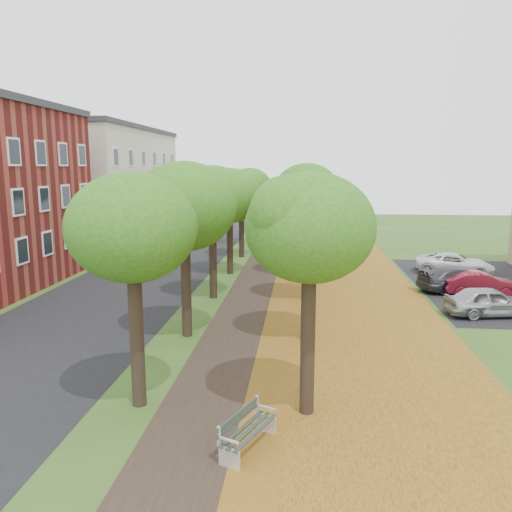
% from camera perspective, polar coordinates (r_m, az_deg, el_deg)
% --- Properties ---
extents(ground, '(120.00, 120.00, 0.00)m').
position_cam_1_polar(ground, '(14.91, -4.72, -16.90)').
color(ground, '#2D4C19').
rests_on(ground, ground).
extents(street_asphalt, '(8.00, 70.00, 0.01)m').
position_cam_1_polar(street_asphalt, '(30.51, -13.71, -2.93)').
color(street_asphalt, black).
rests_on(street_asphalt, ground).
extents(footpath, '(3.20, 70.00, 0.01)m').
position_cam_1_polar(footpath, '(28.96, 0.49, -3.33)').
color(footpath, black).
rests_on(footpath, ground).
extents(leaf_verge, '(7.50, 70.00, 0.01)m').
position_cam_1_polar(leaf_verge, '(28.97, 10.41, -3.50)').
color(leaf_verge, '#A56E1E').
rests_on(leaf_verge, ground).
extents(parking_lot, '(9.00, 16.00, 0.01)m').
position_cam_1_polar(parking_lot, '(31.82, 25.70, -3.13)').
color(parking_lot, black).
rests_on(parking_lot, ground).
extents(tree_row_west, '(3.74, 33.74, 6.64)m').
position_cam_1_polar(tree_row_west, '(28.48, -3.94, 6.60)').
color(tree_row_west, black).
rests_on(tree_row_west, ground).
extents(tree_row_east, '(3.74, 33.74, 6.64)m').
position_cam_1_polar(tree_row_east, '(28.11, 5.82, 6.52)').
color(tree_row_east, black).
rests_on(tree_row_east, ground).
extents(building_cream, '(10.30, 20.30, 10.40)m').
position_cam_1_polar(building_cream, '(50.00, -17.60, 7.93)').
color(building_cream, beige).
rests_on(building_cream, ground).
extents(bench, '(1.30, 2.01, 0.92)m').
position_cam_1_polar(bench, '(12.81, -1.07, -19.28)').
color(bench, '#2B362F').
rests_on(bench, ground).
extents(car_silver, '(4.20, 2.24, 1.36)m').
position_cam_1_polar(car_silver, '(25.33, 25.13, -4.73)').
color(car_silver, '#A4A3A8').
rests_on(car_silver, ground).
extents(car_red, '(3.85, 1.39, 1.26)m').
position_cam_1_polar(car_red, '(29.16, 24.28, -2.89)').
color(car_red, maroon).
rests_on(car_red, ground).
extents(car_grey, '(4.90, 3.11, 1.32)m').
position_cam_1_polar(car_grey, '(29.66, 22.14, -2.47)').
color(car_grey, '#323237').
rests_on(car_grey, ground).
extents(car_white, '(5.11, 3.17, 1.32)m').
position_cam_1_polar(car_white, '(34.36, 21.76, -0.80)').
color(car_white, silver).
rests_on(car_white, ground).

